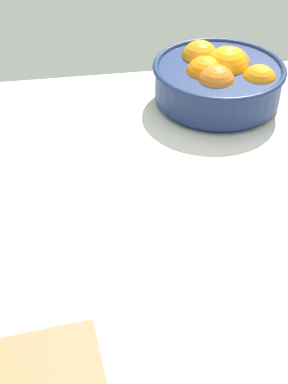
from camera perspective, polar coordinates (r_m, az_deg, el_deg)
ground_plane at (r=81.94cm, az=0.66°, el=-5.66°), size 125.84×105.91×3.00cm
fruit_bowl at (r=111.14cm, az=7.96°, el=11.89°), size 26.65×26.65×11.65cm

